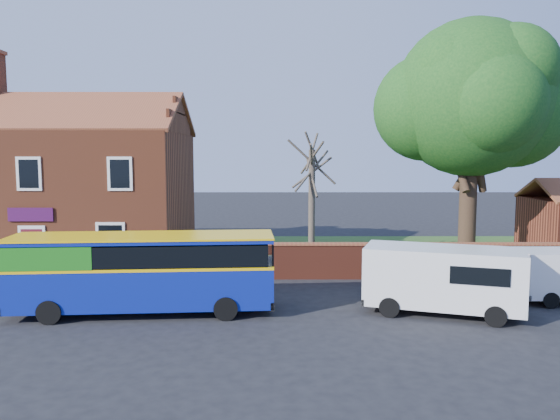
{
  "coord_description": "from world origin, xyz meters",
  "views": [
    {
      "loc": [
        3.99,
        -16.53,
        5.52
      ],
      "look_at": [
        4.04,
        5.0,
        3.26
      ],
      "focal_mm": 35.0,
      "sensor_mm": 36.0,
      "label": 1
    }
  ],
  "objects": [
    {
      "name": "ground",
      "position": [
        0.0,
        0.0,
        0.0
      ],
      "size": [
        120.0,
        120.0,
        0.0
      ],
      "primitive_type": "plane",
      "color": "black",
      "rests_on": "ground"
    },
    {
      "name": "pavement",
      "position": [
        -7.0,
        5.75,
        0.06
      ],
      "size": [
        18.0,
        3.5,
        0.12
      ],
      "primitive_type": "cube",
      "color": "gray",
      "rests_on": "ground"
    },
    {
      "name": "grass_strip",
      "position": [
        13.0,
        13.0,
        0.02
      ],
      "size": [
        26.0,
        12.0,
        0.04
      ],
      "primitive_type": "cube",
      "color": "#426B28",
      "rests_on": "ground"
    },
    {
      "name": "shop_building",
      "position": [
        -7.02,
        11.5,
        3.41
      ],
      "size": [
        12.3,
        8.13,
        10.5
      ],
      "color": "brown",
      "rests_on": "ground"
    },
    {
      "name": "boundary_wall",
      "position": [
        13.0,
        7.0,
        0.81
      ],
      "size": [
        22.0,
        0.38,
        1.6
      ],
      "color": "maroon",
      "rests_on": "ground"
    },
    {
      "name": "bus",
      "position": [
        -0.95,
        1.85,
        1.55
      ],
      "size": [
        9.04,
        2.88,
        2.72
      ],
      "rotation": [
        0.0,
        0.0,
        0.07
      ],
      "color": "#0D1F94",
      "rests_on": "ground"
    },
    {
      "name": "van_near",
      "position": [
        9.62,
        1.78,
        1.28
      ],
      "size": [
        5.6,
        3.58,
        2.29
      ],
      "rotation": [
        0.0,
        0.0,
        -0.31
      ],
      "color": "white",
      "rests_on": "ground"
    },
    {
      "name": "large_tree",
      "position": [
        13.9,
        11.79,
        8.02
      ],
      "size": [
        10.04,
        7.95,
        12.25
      ],
      "color": "black",
      "rests_on": "ground"
    },
    {
      "name": "bare_tree",
      "position": [
        5.61,
        10.19,
        3.18
      ],
      "size": [
        2.32,
        2.77,
        6.19
      ],
      "color": "#4C4238",
      "rests_on": "ground"
    }
  ]
}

